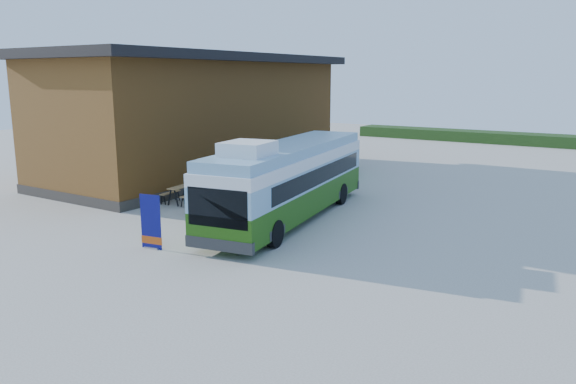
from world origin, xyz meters
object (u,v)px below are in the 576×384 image
Objects in this scene: banner at (151,227)px; slurry_tanker at (336,158)px; person_b at (298,177)px; bus at (289,178)px; person_a at (312,189)px; picnic_table at (180,191)px.

banner is 0.36× the size of slurry_tanker.
person_b is 5.14m from slurry_tanker.
slurry_tanker is (-1.40, 16.74, 0.38)m from banner.
banner is at bearing 42.56° from person_b.
banner is 16.81m from slurry_tanker.
bus is 2.35m from person_a.
bus reaches higher than person_b.
bus reaches higher than person_a.
banner is at bearing -124.18° from person_a.
banner reaches higher than person_b.
person_b is at bearing 85.41° from banner.
person_b is at bearing 108.27° from person_a.
picnic_table is at bearing -119.87° from slurry_tanker.
person_a reaches higher than person_b.
slurry_tanker is (-0.41, 5.10, 0.40)m from person_b.
person_a is 0.34× the size of slurry_tanker.
picnic_table is 6.54m from person_a.
person_a is at bearing 78.88° from person_b.
picnic_table is 1.02× the size of person_b.
slurry_tanker reaches higher than picnic_table.
picnic_table is (-6.13, -0.42, -1.19)m from bus.
bus is 6.73m from banner.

